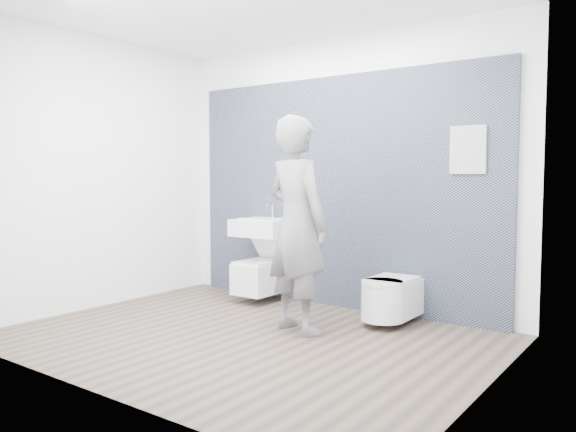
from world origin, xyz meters
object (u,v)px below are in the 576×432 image
Objects in this scene: toilet_square at (260,275)px; toilet_rounded at (389,298)px; washbasin at (263,227)px; visitor at (297,225)px.

toilet_rounded is at bearing -2.11° from toilet_square.
washbasin reaches higher than toilet_square.
toilet_square is 1.42m from visitor.
washbasin is 0.53m from toilet_square.
toilet_rounded is at bearing -3.85° from washbasin.
toilet_square is 0.37× the size of visitor.
washbasin is at bearing 176.15° from toilet_rounded.
toilet_square is 1.04× the size of toilet_rounded.
visitor reaches higher than washbasin.
toilet_square is at bearing -90.00° from washbasin.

